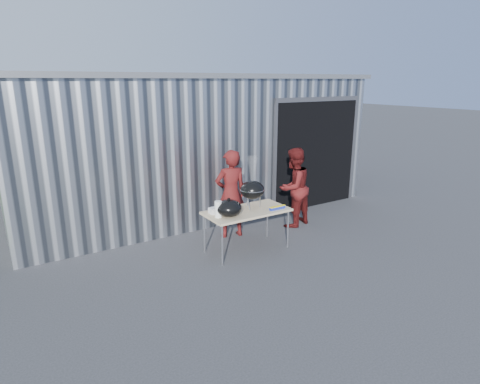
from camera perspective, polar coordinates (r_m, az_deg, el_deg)
ground at (r=6.87m, az=-0.51°, el=-9.97°), size 80.00×80.00×0.00m
building at (r=10.79m, az=-9.47°, el=7.80°), size 8.20×6.20×3.10m
folding_table at (r=7.10m, az=0.98°, el=-2.93°), size 1.50×0.75×0.75m
kettle_grill at (r=7.10m, az=1.75°, el=0.93°), size 0.44×0.44×0.94m
grill_lid at (r=6.74m, az=-1.60°, el=-2.30°), size 0.44×0.44×0.32m
paper_towels at (r=6.70m, az=-3.11°, el=-2.47°), size 0.12×0.12×0.28m
white_tub at (r=6.93m, az=-3.56°, el=-2.63°), size 0.20×0.15×0.10m
foil_box at (r=7.15m, az=5.34°, el=-2.24°), size 0.32×0.05×0.06m
person_cook at (r=7.71m, az=-1.32°, el=-0.27°), size 0.69×0.52×1.72m
person_bystander at (r=8.37m, az=7.61°, el=0.65°), size 0.93×0.80×1.65m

